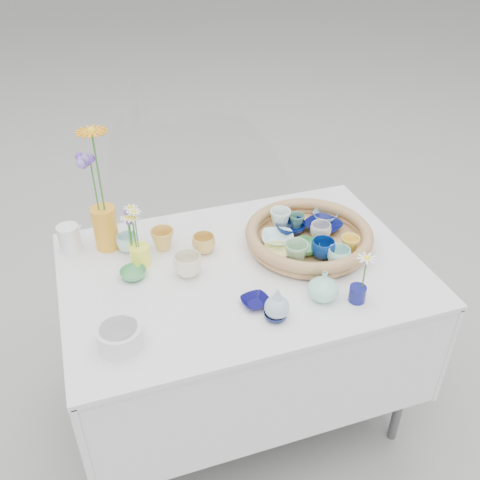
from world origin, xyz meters
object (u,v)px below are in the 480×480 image
object	(u,v)px
wicker_tray	(309,237)
bud_vase_seafoam	(324,285)
display_table	(241,406)
tall_vase_yellow	(105,228)

from	to	relation	value
wicker_tray	bud_vase_seafoam	xyz separation A→B (m)	(-0.08, -0.29, 0.01)
wicker_tray	bud_vase_seafoam	world-z (taller)	bud_vase_seafoam
display_table	bud_vase_seafoam	xyz separation A→B (m)	(0.20, -0.24, 0.82)
bud_vase_seafoam	tall_vase_yellow	size ratio (longest dim) A/B	0.63
display_table	bud_vase_seafoam	bearing A→B (deg)	-50.46
wicker_tray	bud_vase_seafoam	size ratio (longest dim) A/B	4.46
bud_vase_seafoam	tall_vase_yellow	world-z (taller)	tall_vase_yellow
display_table	tall_vase_yellow	bearing A→B (deg)	147.19
display_table	tall_vase_yellow	world-z (taller)	tall_vase_yellow
bud_vase_seafoam	display_table	bearing A→B (deg)	129.54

